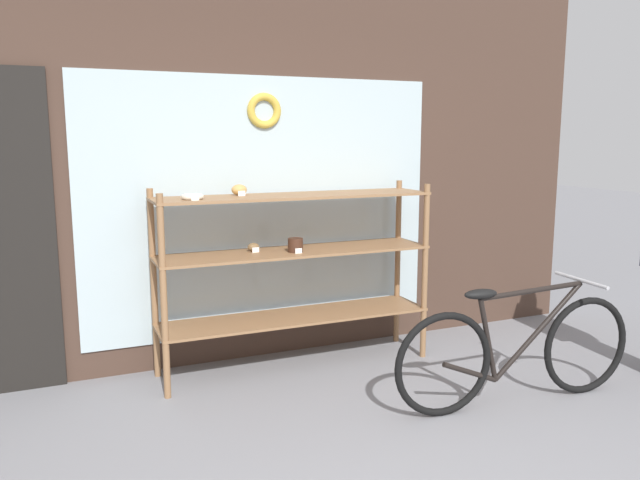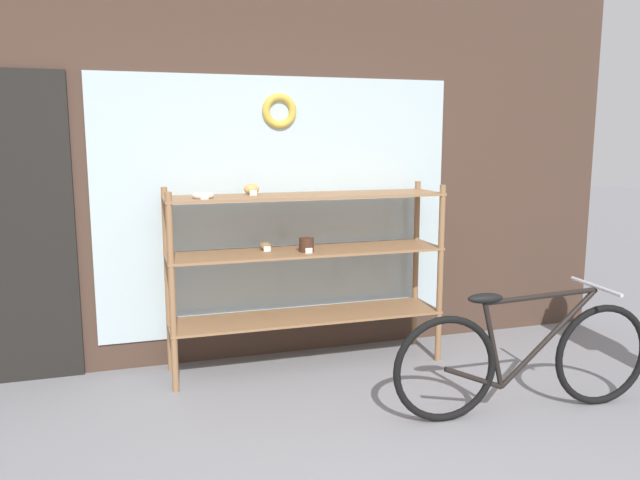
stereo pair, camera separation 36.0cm
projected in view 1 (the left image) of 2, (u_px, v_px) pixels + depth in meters
storefront_facade at (230, 159)px, 4.52m from camera, size 6.06×0.13×3.08m
display_case at (293, 258)px, 4.45m from camera, size 1.97×0.45×1.34m
bicycle at (517, 351)px, 3.88m from camera, size 1.69×0.46×0.78m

